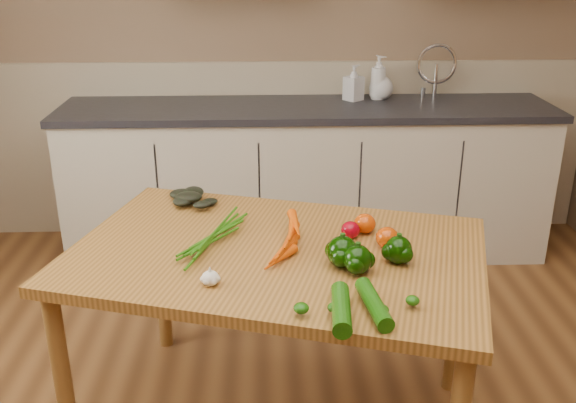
% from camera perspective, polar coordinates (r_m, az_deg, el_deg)
% --- Properties ---
extents(room, '(4.04, 5.04, 2.64)m').
position_cam_1_polar(room, '(1.69, -0.48, 4.26)').
color(room, brown).
rests_on(room, ground).
extents(counter_run, '(2.84, 0.64, 1.14)m').
position_cam_1_polar(counter_run, '(3.86, 1.81, 2.15)').
color(counter_run, beige).
rests_on(counter_run, ground).
extents(table, '(1.63, 1.28, 0.76)m').
position_cam_1_polar(table, '(2.30, -1.02, -6.16)').
color(table, '#A66E30').
rests_on(table, ground).
extents(soap_bottle_a, '(0.14, 0.14, 0.26)m').
position_cam_1_polar(soap_bottle_a, '(3.90, 8.03, 10.87)').
color(soap_bottle_a, silver).
rests_on(soap_bottle_a, counter_run).
extents(soap_bottle_b, '(0.13, 0.13, 0.21)m').
position_cam_1_polar(soap_bottle_b, '(3.86, 5.86, 10.45)').
color(soap_bottle_b, silver).
rests_on(soap_bottle_b, counter_run).
extents(soap_bottle_c, '(0.20, 0.20, 0.19)m').
position_cam_1_polar(soap_bottle_c, '(3.92, 8.30, 10.38)').
color(soap_bottle_c, silver).
rests_on(soap_bottle_c, counter_run).
extents(carrot_bunch, '(0.31, 0.27, 0.07)m').
position_cam_1_polar(carrot_bunch, '(2.26, -2.20, -3.30)').
color(carrot_bunch, '#ED5305').
rests_on(carrot_bunch, table).
extents(leafy_greens, '(0.20, 0.18, 0.10)m').
position_cam_1_polar(leafy_greens, '(2.65, -8.32, 0.74)').
color(leafy_greens, black).
rests_on(leafy_greens, table).
extents(garlic_bulb, '(0.06, 0.06, 0.05)m').
position_cam_1_polar(garlic_bulb, '(2.04, -6.92, -6.78)').
color(garlic_bulb, white).
rests_on(garlic_bulb, table).
extents(pepper_a, '(0.10, 0.10, 0.10)m').
position_cam_1_polar(pepper_a, '(2.13, 4.84, -4.47)').
color(pepper_a, black).
rests_on(pepper_a, table).
extents(pepper_b, '(0.09, 0.09, 0.09)m').
position_cam_1_polar(pepper_b, '(2.18, 9.79, -4.26)').
color(pepper_b, black).
rests_on(pepper_b, table).
extents(pepper_c, '(0.10, 0.10, 0.10)m').
position_cam_1_polar(pepper_c, '(2.09, 6.20, -5.15)').
color(pepper_c, black).
rests_on(pepper_c, table).
extents(tomato_a, '(0.07, 0.07, 0.06)m').
position_cam_1_polar(tomato_a, '(2.34, 5.57, -2.53)').
color(tomato_a, maroon).
rests_on(tomato_a, table).
extents(tomato_b, '(0.08, 0.08, 0.07)m').
position_cam_1_polar(tomato_b, '(2.39, 6.84, -1.95)').
color(tomato_b, '#C73D04').
rests_on(tomato_b, table).
extents(tomato_c, '(0.08, 0.08, 0.07)m').
position_cam_1_polar(tomato_c, '(2.28, 8.81, -3.18)').
color(tomato_c, '#C73D04').
rests_on(tomato_c, table).
extents(zucchini_a, '(0.08, 0.24, 0.05)m').
position_cam_1_polar(zucchini_a, '(1.90, 7.64, -9.02)').
color(zucchini_a, '#144A07').
rests_on(zucchini_a, table).
extents(zucchini_b, '(0.07, 0.23, 0.06)m').
position_cam_1_polar(zucchini_b, '(1.86, 4.74, -9.51)').
color(zucchini_b, '#144A07').
rests_on(zucchini_b, table).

